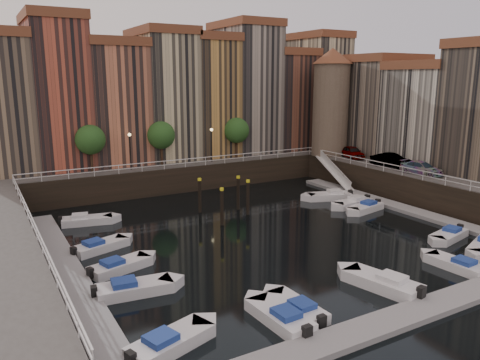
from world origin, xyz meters
TOP-DOWN VIEW (x-y plane):
  - ground at (0.00, 0.00)m, footprint 200.00×200.00m
  - quay_far at (0.00, 26.00)m, footprint 80.00×20.00m
  - quay_right at (28.00, -2.00)m, footprint 20.00×36.00m
  - dock_left at (-16.20, -1.00)m, footprint 2.00×28.00m
  - dock_right at (16.20, -1.00)m, footprint 2.00×28.00m
  - dock_near at (0.00, -17.00)m, footprint 30.00×2.00m
  - mountains at (1.72, 110.00)m, footprint 145.00×100.00m
  - far_terrace at (3.31, 23.50)m, footprint 48.70×10.30m
  - right_terrace at (26.50, 3.80)m, footprint 9.30×24.30m
  - corner_tower at (20.00, 14.50)m, footprint 5.20×5.20m
  - promenade_trees at (-1.33, 18.20)m, footprint 21.20×3.20m
  - street_lamps at (-1.00, 17.20)m, footprint 10.36×0.36m
  - railings at (0.00, 4.88)m, footprint 36.08×34.04m
  - gangway at (17.10, 10.00)m, footprint 2.78×8.32m
  - mooring_pilings at (-0.12, 5.60)m, footprint 4.20×5.08m
  - boat_left_0 at (-13.50, -13.31)m, footprint 4.94×3.08m
  - boat_left_1 at (-13.25, -6.51)m, footprint 5.01×2.30m
  - boat_left_2 at (-13.02, -2.57)m, footprint 4.72×2.82m
  - boat_left_3 at (-13.27, 2.05)m, footprint 4.67×2.93m
  - boat_left_4 at (-12.72, 9.49)m, footprint 4.80×2.62m
  - boat_right_1 at (12.65, -9.66)m, footprint 4.49×2.44m
  - boat_right_2 at (12.67, -0.07)m, footprint 4.60×2.42m
  - boat_right_3 at (12.78, 1.90)m, footprint 4.83×2.14m
  - boat_right_4 at (12.53, 5.21)m, footprint 5.10×3.30m
  - boat_near_0 at (-7.28, -13.95)m, footprint 1.93×4.77m
  - boat_near_1 at (-5.88, -13.53)m, footprint 1.80×4.50m
  - boat_near_2 at (0.81, -13.71)m, footprint 2.98×5.41m
  - boat_near_3 at (7.64, -14.04)m, footprint 1.89×4.49m
  - car_a at (20.66, 10.74)m, footprint 2.98×4.72m
  - car_b at (20.27, 3.92)m, footprint 2.72×5.00m
  - car_c at (20.01, -0.46)m, footprint 2.62×4.86m

SIDE VIEW (x-z plane):
  - ground at x=0.00m, z-range 0.00..0.00m
  - dock_left at x=-16.20m, z-range 0.00..0.35m
  - dock_right at x=16.20m, z-range 0.00..0.35m
  - dock_near at x=0.00m, z-range 0.00..0.35m
  - boat_right_1 at x=12.65m, z-range -0.16..0.84m
  - boat_near_3 at x=7.64m, z-range -0.17..0.85m
  - boat_near_1 at x=-5.88m, z-range -0.17..0.86m
  - boat_right_2 at x=12.67m, z-range -0.17..0.86m
  - boat_left_3 at x=-13.27m, z-range -0.17..0.88m
  - boat_left_2 at x=-13.02m, z-range -0.17..0.89m
  - boat_left_4 at x=-12.72m, z-range -0.18..0.90m
  - boat_near_0 at x=-7.28m, z-range -0.18..0.91m
  - boat_right_3 at x=12.78m, z-range -0.18..0.91m
  - boat_left_0 at x=-13.50m, z-range -0.18..0.93m
  - boat_left_1 at x=-13.25m, z-range -0.18..0.94m
  - boat_right_4 at x=12.53m, z-range -0.19..0.96m
  - boat_near_2 at x=0.81m, z-range -0.20..1.01m
  - quay_far at x=0.00m, z-range 0.00..3.00m
  - quay_right at x=28.00m, z-range 0.00..3.00m
  - mooring_pilings at x=-0.12m, z-range -0.24..3.54m
  - gangway at x=17.10m, z-range 0.05..3.78m
  - car_c at x=20.01m, z-range 3.00..4.34m
  - car_a at x=20.66m, z-range 3.00..4.50m
  - car_b at x=20.27m, z-range 3.00..4.56m
  - railings at x=0.00m, z-range 3.53..4.05m
  - street_lamps at x=-1.00m, z-range 3.81..7.99m
  - promenade_trees at x=-1.33m, z-range 3.98..9.18m
  - mountains at x=1.72m, z-range -1.08..16.92m
  - right_terrace at x=26.50m, z-range 2.56..16.56m
  - corner_tower at x=20.00m, z-range 3.29..17.09m
  - far_terrace at x=3.31m, z-range 2.20..19.70m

